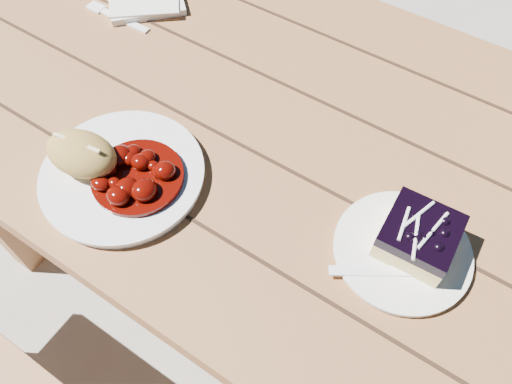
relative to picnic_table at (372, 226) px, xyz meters
The scene contains 9 objects.
ground 0.59m from the picnic_table, 90.00° to the left, with size 60.00×60.00×0.00m, color #A09A90.
picnic_table is the anchor object (origin of this frame).
main_plate 0.46m from the picnic_table, 146.04° to the right, with size 0.25×0.25×0.02m, color white.
goulash_stew 0.45m from the picnic_table, 144.23° to the right, with size 0.14×0.14×0.04m, color #510802, non-canonical shape.
bread_roll 0.53m from the picnic_table, 147.71° to the right, with size 0.12×0.08×0.06m, color #AE8B43.
dessert_plate 0.21m from the picnic_table, 59.02° to the right, with size 0.19×0.19×0.01m, color white.
blueberry_cake 0.24m from the picnic_table, 51.73° to the right, with size 0.10×0.10×0.06m.
fork_dessert 0.25m from the picnic_table, 73.84° to the right, with size 0.03×0.16×0.01m, color white, non-canonical shape.
fork_table 0.64m from the picnic_table, behind, with size 0.03×0.16×0.01m, color white, non-canonical shape.
Camera 1 is at (0.07, -0.50, 1.40)m, focal length 35.00 mm.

